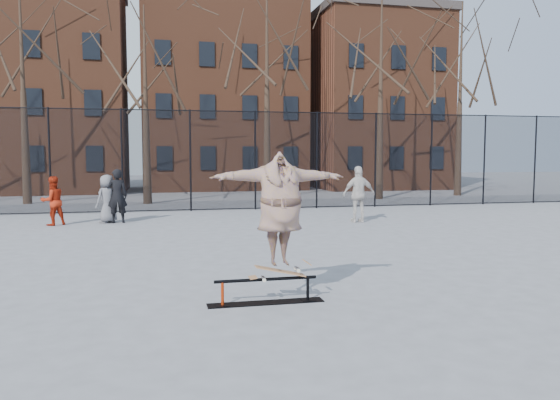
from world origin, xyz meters
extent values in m
plane|color=slate|center=(0.00, 0.00, 0.00)|extent=(100.00, 100.00, 0.00)
cube|color=black|center=(-1.11, -0.78, 0.01)|extent=(1.80, 0.27, 0.01)
cylinder|color=red|center=(-1.77, -0.78, 0.18)|extent=(0.05, 0.05, 0.37)
cylinder|color=black|center=(-0.44, -0.78, 0.18)|extent=(0.05, 0.05, 0.37)
cylinder|color=black|center=(-1.11, -0.78, 0.37)|extent=(1.58, 0.05, 0.05)
imported|color=#40327F|center=(-0.88, -0.78, 1.36)|extent=(2.16, 0.72, 1.73)
imported|color=slate|center=(-4.31, 9.88, 0.80)|extent=(0.92, 0.89, 1.59)
imported|color=black|center=(-3.99, 9.76, 0.89)|extent=(0.68, 0.48, 1.78)
imported|color=#AB250F|center=(-5.95, 9.59, 0.78)|extent=(0.95, 0.90, 1.56)
imported|color=beige|center=(3.82, 8.19, 0.94)|extent=(1.10, 0.46, 1.87)
cylinder|color=black|center=(-6.60, 13.00, 2.00)|extent=(0.07, 0.07, 4.00)
cylinder|color=black|center=(-4.00, 13.00, 2.00)|extent=(0.07, 0.07, 4.00)
cylinder|color=black|center=(-1.40, 13.00, 2.00)|extent=(0.07, 0.07, 4.00)
cylinder|color=black|center=(1.20, 13.00, 2.00)|extent=(0.07, 0.07, 4.00)
cylinder|color=black|center=(3.80, 13.00, 2.00)|extent=(0.07, 0.07, 4.00)
cylinder|color=black|center=(6.40, 13.00, 2.00)|extent=(0.07, 0.07, 4.00)
cylinder|color=black|center=(9.00, 13.00, 2.00)|extent=(0.07, 0.07, 4.00)
cylinder|color=black|center=(11.60, 13.00, 2.00)|extent=(0.07, 0.07, 4.00)
cylinder|color=black|center=(14.20, 13.00, 2.00)|extent=(0.07, 0.07, 4.00)
cube|color=black|center=(0.00, 13.00, 2.00)|extent=(34.00, 0.01, 4.00)
cylinder|color=black|center=(0.00, 13.00, 3.96)|extent=(34.00, 0.04, 0.04)
cone|color=black|center=(-8.50, 17.80, 2.31)|extent=(0.40, 0.40, 4.62)
cone|color=black|center=(-3.00, 16.50, 2.31)|extent=(0.40, 0.40, 4.62)
cone|color=black|center=(2.50, 17.80, 2.31)|extent=(0.40, 0.40, 4.62)
cone|color=black|center=(8.00, 16.50, 2.31)|extent=(0.40, 0.40, 4.62)
cone|color=black|center=(13.50, 17.80, 2.31)|extent=(0.40, 0.40, 4.62)
cube|color=brown|center=(-9.00, 26.00, 6.00)|extent=(9.00, 7.00, 12.00)
cube|color=brown|center=(1.50, 26.00, 6.50)|extent=(10.00, 7.00, 13.00)
cube|color=brown|center=(11.50, 26.00, 5.50)|extent=(8.00, 7.00, 11.00)
camera|label=1|loc=(-2.70, -8.81, 2.29)|focal=35.00mm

